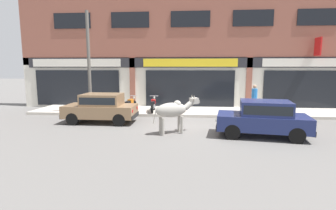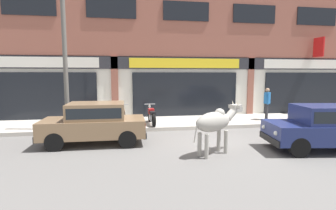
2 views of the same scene
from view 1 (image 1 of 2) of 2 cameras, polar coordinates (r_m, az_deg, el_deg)
ground_plane at (r=12.40m, az=4.53°, el=-4.73°), size 90.00×90.00×0.00m
sidewalk at (r=16.07m, az=4.63°, el=-1.40°), size 19.00×3.12×0.16m
shop_building at (r=17.74m, az=4.86°, el=14.25°), size 23.00×1.40×9.67m
cow at (r=10.94m, az=1.18°, el=-1.11°), size 1.94×1.28×1.61m
car_0 at (r=11.15m, az=20.03°, el=-2.44°), size 3.77×2.10×1.46m
car_1 at (r=13.53m, az=-14.34°, el=-0.35°), size 3.63×1.65×1.46m
motorcycle_0 at (r=15.78m, az=-8.34°, el=0.08°), size 0.63×1.80×0.88m
motorcycle_1 at (r=15.49m, az=-3.25°, el=0.00°), size 0.52×1.81×0.88m
pedestrian at (r=15.90m, az=18.29°, el=1.98°), size 0.32×0.48×1.60m
utility_pole at (r=15.67m, az=-16.84°, el=8.81°), size 0.18×0.18×5.71m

